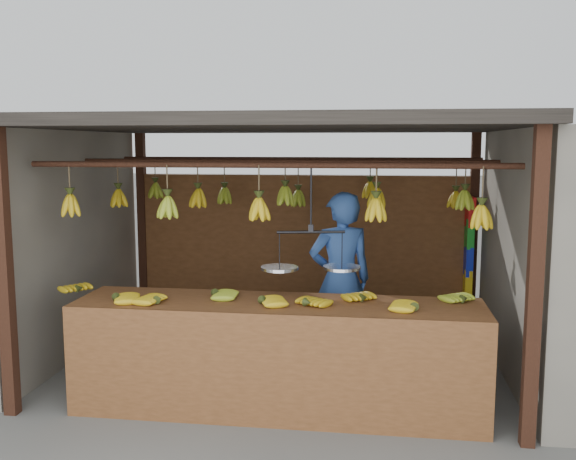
# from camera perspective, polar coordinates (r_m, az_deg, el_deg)

# --- Properties ---
(ground) EXTENTS (80.00, 80.00, 0.00)m
(ground) POSITION_cam_1_polar(r_m,az_deg,el_deg) (6.53, -0.37, -11.74)
(ground) COLOR #5B5B57
(stall) EXTENTS (4.30, 3.30, 2.40)m
(stall) POSITION_cam_1_polar(r_m,az_deg,el_deg) (6.49, 0.04, 5.92)
(stall) COLOR black
(stall) RESTS_ON ground
(counter) EXTENTS (3.54, 0.75, 0.96)m
(counter) POSITION_cam_1_polar(r_m,az_deg,el_deg) (5.14, -1.20, -8.86)
(counter) COLOR brown
(counter) RESTS_ON ground
(hanging_bananas) EXTENTS (3.57, 2.25, 0.38)m
(hanging_bananas) POSITION_cam_1_polar(r_m,az_deg,el_deg) (6.18, -0.26, 2.68)
(hanging_bananas) COLOR gold
(hanging_bananas) RESTS_ON ground
(balance_scale) EXTENTS (0.80, 0.39, 0.85)m
(balance_scale) POSITION_cam_1_polar(r_m,az_deg,el_deg) (5.21, 2.04, -2.98)
(balance_scale) COLOR black
(balance_scale) RESTS_ON ground
(vendor) EXTENTS (0.73, 0.60, 1.72)m
(vendor) POSITION_cam_1_polar(r_m,az_deg,el_deg) (6.25, 4.69, -4.46)
(vendor) COLOR #3359A5
(vendor) RESTS_ON ground
(bag_bundles) EXTENTS (0.08, 0.26, 1.17)m
(bag_bundles) POSITION_cam_1_polar(r_m,az_deg,el_deg) (7.61, 15.78, -1.51)
(bag_bundles) COLOR red
(bag_bundles) RESTS_ON ground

